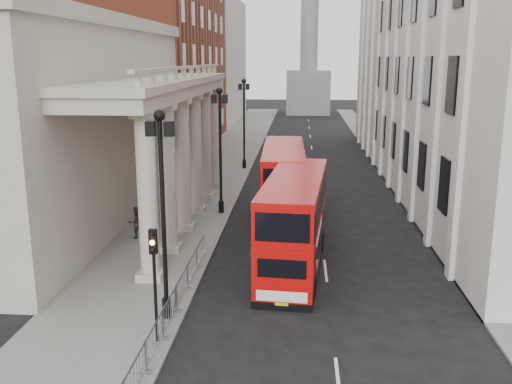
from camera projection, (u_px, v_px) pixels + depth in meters
The scene contains 19 objects.
ground at pixel (158, 374), 19.05m from camera, with size 260.00×260.00×0.00m, color black.
sidewalk_west at pixel (209, 182), 48.38m from camera, with size 6.00×140.00×0.12m, color slate.
sidewalk_east at pixel (407, 185), 47.14m from camera, with size 3.00×140.00×0.12m, color slate.
kerb at pixel (244, 182), 48.15m from camera, with size 0.20×140.00×0.14m, color slate.
portico_building at pixel (60, 128), 35.93m from camera, with size 9.00×28.00×12.00m, color #AAA18E.
brick_building at pixel (166, 52), 63.90m from camera, with size 9.00×32.00×22.00m, color maroon.
west_building_far at pixel (211, 60), 95.19m from camera, with size 9.00×30.00×20.00m, color #AAA18E.
east_building at pixel (443, 30), 46.04m from camera, with size 8.00×55.00×25.00m, color beige.
monument_column at pixel (309, 26), 104.22m from camera, with size 8.00×8.00×54.20m.
lamp_post_south at pixel (163, 202), 21.85m from camera, with size 1.05×0.44×8.32m.
lamp_post_mid at pixel (220, 142), 37.38m from camera, with size 1.05×0.44×8.32m.
lamp_post_north at pixel (244, 117), 52.91m from camera, with size 1.05×0.44×8.32m.
traffic_light at pixel (154, 265), 20.30m from camera, with size 0.28×0.33×4.30m.
crowd_barriers at pixel (162, 325), 21.08m from camera, with size 0.50×18.75×1.10m.
bus_near at pixel (295, 220), 28.31m from camera, with size 3.50×10.91×4.63m.
bus_far at pixel (283, 181), 37.39m from camera, with size 2.88×10.87×4.67m.
pedestrian_a at pixel (168, 215), 34.61m from camera, with size 0.62×0.41×1.71m, color black.
pedestrian_b at pixel (136, 222), 32.84m from camera, with size 0.90×0.70×1.86m, color black.
pedestrian_c at pixel (166, 212), 35.29m from camera, with size 0.86×0.56×1.77m, color black.
Camera 1 is at (4.61, -16.84, 10.29)m, focal length 40.00 mm.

